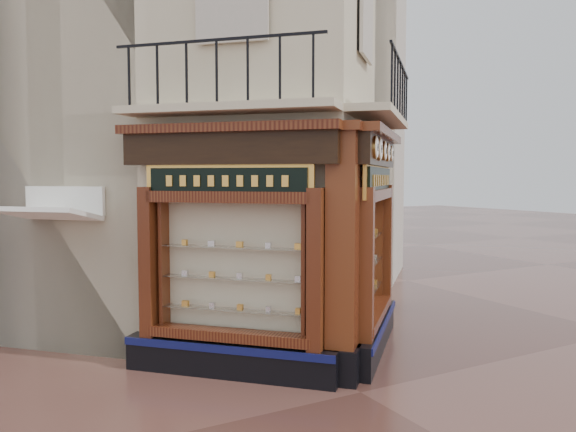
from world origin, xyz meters
TOP-DOWN VIEW (x-y plane):
  - ground at (0.00, 0.00)m, footprint 80.00×80.00m
  - main_building at (0.00, 6.16)m, footprint 11.31×11.31m
  - neighbour_left at (-2.47, 8.63)m, footprint 11.31×11.31m
  - neighbour_right at (2.47, 8.63)m, footprint 11.31×11.31m
  - shopfront_left at (-1.41, 1.57)m, footprint 2.86×2.86m
  - shopfront_right at (1.41, 1.57)m, footprint 2.86×2.86m
  - corner_pilaster at (0.00, 0.50)m, footprint 0.85×0.85m
  - balcony at (0.00, 1.49)m, footprint 5.94×2.97m
  - clock_a at (0.62, 0.52)m, footprint 0.29×0.29m
  - clock_b at (0.99, 0.88)m, footprint 0.31×0.31m
  - clock_c at (1.47, 1.37)m, footprint 0.28×0.28m
  - clock_d at (1.89, 1.79)m, footprint 0.28×0.28m
  - clock_e at (2.32, 2.21)m, footprint 0.25×0.25m
  - awning at (-3.83, 3.62)m, footprint 1.78×1.78m
  - signboard_left at (-1.46, 1.51)m, footprint 2.00×2.00m
  - signboard_right at (1.46, 1.51)m, footprint 2.24×2.24m

SIDE VIEW (x-z plane):
  - ground at x=0.00m, z-range 0.00..0.00m
  - awning at x=-3.83m, z-range -0.14..0.14m
  - corner_pilaster at x=0.00m, z-range -0.04..3.94m
  - shopfront_left at x=-1.41m, z-range -0.01..3.97m
  - shopfront_right at x=1.41m, z-range -0.01..3.97m
  - signboard_left at x=-1.46m, z-range 2.83..3.37m
  - signboard_right at x=1.46m, z-range 2.80..3.40m
  - clock_a at x=0.62m, z-range 3.44..3.80m
  - clock_d at x=1.89m, z-range 3.45..3.79m
  - clock_e at x=2.32m, z-range 3.47..3.77m
  - clock_b at x=0.99m, z-range 3.43..3.81m
  - clock_c at x=1.47m, z-range 3.45..3.79m
  - balcony at x=0.00m, z-range 3.70..4.73m
  - neighbour_left at x=-2.47m, z-range 0.00..11.00m
  - neighbour_right at x=2.47m, z-range 0.00..11.00m
  - main_building at x=0.00m, z-range 0.00..12.00m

